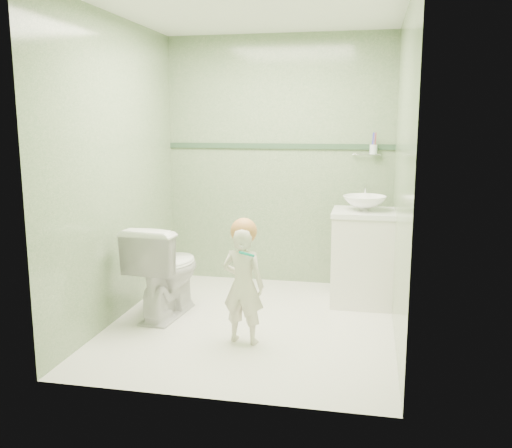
# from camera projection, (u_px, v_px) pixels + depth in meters

# --- Properties ---
(ground) EXTENTS (2.50, 2.50, 0.00)m
(ground) POSITION_uv_depth(u_px,v_px,m) (252.00, 323.00, 4.45)
(ground) COLOR white
(ground) RESTS_ON ground
(room_shell) EXTENTS (2.50, 2.54, 2.40)m
(room_shell) POSITION_uv_depth(u_px,v_px,m) (252.00, 173.00, 4.24)
(room_shell) COLOR gray
(room_shell) RESTS_ON ground
(trim_stripe) EXTENTS (2.20, 0.02, 0.05)m
(trim_stripe) POSITION_uv_depth(u_px,v_px,m) (279.00, 146.00, 5.40)
(trim_stripe) COLOR #335038
(trim_stripe) RESTS_ON room_shell
(vanity) EXTENTS (0.52, 0.50, 0.80)m
(vanity) POSITION_uv_depth(u_px,v_px,m) (363.00, 259.00, 4.89)
(vanity) COLOR white
(vanity) RESTS_ON ground
(counter) EXTENTS (0.54, 0.52, 0.04)m
(counter) POSITION_uv_depth(u_px,v_px,m) (364.00, 213.00, 4.82)
(counter) COLOR white
(counter) RESTS_ON vanity
(basin) EXTENTS (0.37, 0.37, 0.13)m
(basin) POSITION_uv_depth(u_px,v_px,m) (365.00, 203.00, 4.80)
(basin) COLOR white
(basin) RESTS_ON counter
(faucet) EXTENTS (0.03, 0.13, 0.18)m
(faucet) POSITION_uv_depth(u_px,v_px,m) (365.00, 191.00, 4.96)
(faucet) COLOR silver
(faucet) RESTS_ON counter
(cup_holder) EXTENTS (0.26, 0.07, 0.21)m
(cup_holder) POSITION_uv_depth(u_px,v_px,m) (373.00, 149.00, 5.17)
(cup_holder) COLOR silver
(cup_holder) RESTS_ON room_shell
(toilet) EXTENTS (0.50, 0.80, 0.77)m
(toilet) POSITION_uv_depth(u_px,v_px,m) (166.00, 270.00, 4.59)
(toilet) COLOR white
(toilet) RESTS_ON ground
(toddler) EXTENTS (0.34, 0.25, 0.86)m
(toddler) POSITION_uv_depth(u_px,v_px,m) (243.00, 285.00, 4.01)
(toddler) COLOR beige
(toddler) RESTS_ON ground
(hair_cap) EXTENTS (0.19, 0.19, 0.19)m
(hair_cap) POSITION_uv_depth(u_px,v_px,m) (244.00, 231.00, 3.96)
(hair_cap) COLOR #C57F42
(hair_cap) RESTS_ON toddler
(teal_toothbrush) EXTENTS (0.11, 0.14, 0.08)m
(teal_toothbrush) POSITION_uv_depth(u_px,v_px,m) (246.00, 253.00, 3.82)
(teal_toothbrush) COLOR #0D957D
(teal_toothbrush) RESTS_ON toddler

